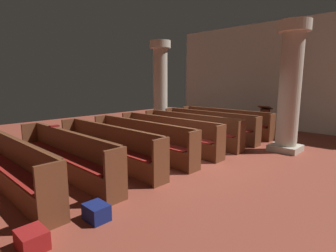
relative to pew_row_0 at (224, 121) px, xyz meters
name	(u,v)px	position (x,y,z in m)	size (l,w,h in m)	color
ground_plane	(186,156)	(0.95, -3.44, -0.50)	(19.20, 19.20, 0.00)	brown
back_wall	(278,76)	(0.95, 2.64, 1.75)	(10.00, 0.16, 4.50)	silver
pew_row_0	(224,121)	(0.00, 0.00, 0.00)	(3.82, 0.46, 0.95)	brown
pew_row_1	(208,124)	(0.00, -1.06, 0.00)	(3.82, 0.46, 0.95)	brown
pew_row_2	(190,128)	(0.00, -2.13, 0.00)	(3.82, 0.47, 0.95)	brown
pew_row_3	(167,133)	(0.00, -3.19, 0.00)	(3.82, 0.46, 0.95)	brown
pew_row_4	(141,138)	(0.00, -4.26, 0.00)	(3.82, 0.46, 0.95)	brown
pew_row_5	(107,145)	(0.00, -5.32, 0.00)	(3.82, 0.47, 0.95)	brown
pew_row_6	(66,154)	(0.00, -6.38, 0.00)	(3.82, 0.46, 0.95)	brown
pew_row_7	(11,165)	(0.00, -7.45, 0.00)	(3.82, 0.46, 0.95)	brown
pillar_aisle_side	(290,86)	(2.70, -0.97, 1.41)	(0.87, 0.87, 3.68)	#B6AD9A
pillar_far_side	(160,84)	(-2.65, -0.85, 1.41)	(0.87, 0.87, 3.68)	#B6AD9A
lectern	(264,122)	(1.08, 1.20, -0.04)	(0.48, 0.45, 1.08)	#492215
hymn_book	(54,126)	(-0.91, -6.20, 0.47)	(0.14, 0.22, 0.04)	maroon
kneeler_box_navy	(97,212)	(2.12, -6.95, -0.37)	(0.37, 0.29, 0.25)	navy
kneeler_box_red	(32,240)	(2.15, -7.87, -0.38)	(0.38, 0.31, 0.24)	maroon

